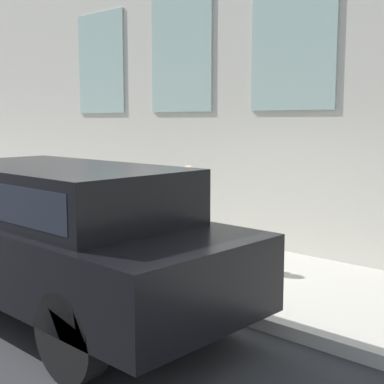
# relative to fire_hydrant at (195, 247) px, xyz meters

# --- Properties ---
(ground_plane) EXTENTS (80.00, 80.00, 0.00)m
(ground_plane) POSITION_rel_fire_hydrant_xyz_m (-0.63, -0.12, -0.59)
(ground_plane) COLOR #2D2D30
(sidewalk) EXTENTS (2.77, 60.00, 0.15)m
(sidewalk) POSITION_rel_fire_hydrant_xyz_m (0.76, -0.12, -0.51)
(sidewalk) COLOR #B2ADA3
(sidewalk) RESTS_ON ground_plane
(fire_hydrant) EXTENTS (0.34, 0.45, 0.85)m
(fire_hydrant) POSITION_rel_fire_hydrant_xyz_m (0.00, 0.00, 0.00)
(fire_hydrant) COLOR #2D7260
(fire_hydrant) RESTS_ON sidewalk
(person) EXTENTS (0.36, 0.24, 1.49)m
(person) POSITION_rel_fire_hydrant_xyz_m (0.53, 0.61, 0.46)
(person) COLOR navy
(person) RESTS_ON sidewalk
(parked_truck_black_near) EXTENTS (1.95, 5.30, 1.80)m
(parked_truck_black_near) POSITION_rel_fire_hydrant_xyz_m (-1.85, 0.58, 0.46)
(parked_truck_black_near) COLOR black
(parked_truck_black_near) RESTS_ON ground_plane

